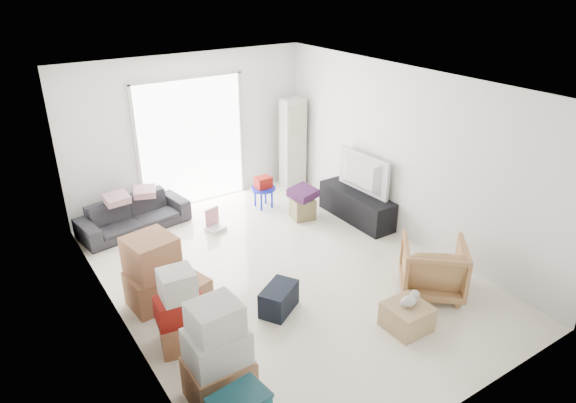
# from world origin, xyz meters

# --- Properties ---
(room_shell) EXTENTS (4.98, 6.48, 3.18)m
(room_shell) POSITION_xyz_m (0.00, 0.00, 1.35)
(room_shell) COLOR white
(room_shell) RESTS_ON ground
(sliding_door) EXTENTS (2.10, 0.04, 2.33)m
(sliding_door) POSITION_xyz_m (0.00, 2.98, 1.24)
(sliding_door) COLOR white
(sliding_door) RESTS_ON room_shell
(ac_tower) EXTENTS (0.45, 0.30, 1.75)m
(ac_tower) POSITION_xyz_m (1.95, 2.65, 0.88)
(ac_tower) COLOR beige
(ac_tower) RESTS_ON room_shell
(tv_console) EXTENTS (0.46, 1.52, 0.51)m
(tv_console) POSITION_xyz_m (2.00, 0.76, 0.25)
(tv_console) COLOR black
(tv_console) RESTS_ON room_shell
(television) EXTENTS (0.70, 1.17, 0.15)m
(television) POSITION_xyz_m (2.00, 0.76, 0.58)
(television) COLOR black
(television) RESTS_ON tv_console
(sofa) EXTENTS (1.84, 0.78, 0.70)m
(sofa) POSITION_xyz_m (-1.32, 2.50, 0.35)
(sofa) COLOR #28272D
(sofa) RESTS_ON room_shell
(pillow_left) EXTENTS (0.39, 0.32, 0.11)m
(pillow_left) POSITION_xyz_m (-1.55, 2.53, 0.76)
(pillow_left) COLOR #BD8A9D
(pillow_left) RESTS_ON sofa
(pillow_right) EXTENTS (0.42, 0.38, 0.12)m
(pillow_right) POSITION_xyz_m (-1.08, 2.55, 0.76)
(pillow_right) COLOR #BD8A9D
(pillow_right) RESTS_ON sofa
(armchair) EXTENTS (1.10, 1.09, 0.83)m
(armchair) POSITION_xyz_m (1.41, -1.47, 0.41)
(armchair) COLOR tan
(armchair) RESTS_ON room_shell
(box_stack_a) EXTENTS (0.63, 0.53, 1.14)m
(box_stack_a) POSITION_xyz_m (-1.80, -1.58, 0.51)
(box_stack_a) COLOR #A26C49
(box_stack_a) RESTS_ON room_shell
(box_stack_b) EXTENTS (0.59, 0.59, 1.00)m
(box_stack_b) POSITION_xyz_m (-1.80, -0.63, 0.43)
(box_stack_b) COLOR #A26C49
(box_stack_b) RESTS_ON room_shell
(box_stack_c) EXTENTS (0.69, 0.65, 0.97)m
(box_stack_c) POSITION_xyz_m (-1.77, 0.31, 0.47)
(box_stack_c) COLOR #A26C49
(box_stack_c) RESTS_ON room_shell
(loose_box) EXTENTS (0.52, 0.52, 0.35)m
(loose_box) POSITION_xyz_m (-1.39, 0.06, 0.18)
(loose_box) COLOR #A26C49
(loose_box) RESTS_ON room_shell
(duffel_bag) EXTENTS (0.63, 0.56, 0.35)m
(duffel_bag) POSITION_xyz_m (-0.52, -0.70, 0.17)
(duffel_bag) COLOR black
(duffel_bag) RESTS_ON room_shell
(ottoman) EXTENTS (0.44, 0.44, 0.37)m
(ottoman) POSITION_xyz_m (1.26, 1.31, 0.18)
(ottoman) COLOR #8E8452
(ottoman) RESTS_ON room_shell
(blanket) EXTENTS (0.48, 0.48, 0.14)m
(blanket) POSITION_xyz_m (1.26, 1.31, 0.44)
(blanket) COLOR #4B1F4D
(blanket) RESTS_ON ottoman
(kids_table) EXTENTS (0.45, 0.45, 0.58)m
(kids_table) POSITION_xyz_m (0.92, 2.07, 0.41)
(kids_table) COLOR #121CC4
(kids_table) RESTS_ON room_shell
(toy_walker) EXTENTS (0.34, 0.31, 0.38)m
(toy_walker) POSITION_xyz_m (-0.23, 1.74, 0.11)
(toy_walker) COLOR silver
(toy_walker) RESTS_ON room_shell
(wood_crate) EXTENTS (0.50, 0.50, 0.33)m
(wood_crate) POSITION_xyz_m (0.57, -1.85, 0.16)
(wood_crate) COLOR tan
(wood_crate) RESTS_ON room_shell
(plush_bunny) EXTENTS (0.30, 0.17, 0.15)m
(plush_bunny) POSITION_xyz_m (0.61, -1.84, 0.40)
(plush_bunny) COLOR #B2ADA8
(plush_bunny) RESTS_ON wood_crate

